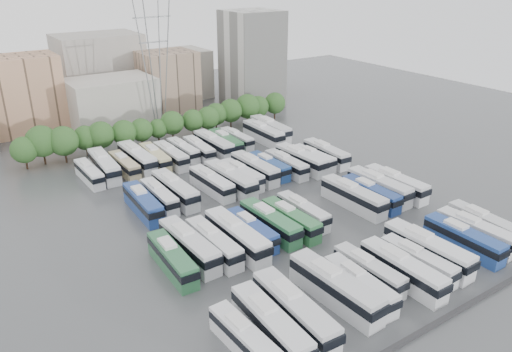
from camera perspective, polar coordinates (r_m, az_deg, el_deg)
ground at (r=82.29m, az=2.14°, el=-3.99°), size 220.00×220.00×0.00m
parapet at (r=62.82m, az=20.74°, el=-14.99°), size 56.00×0.50×0.50m
tree_line at (r=114.76m, az=-10.58°, el=5.90°), size 66.29×7.69×8.09m
city_buildings at (r=138.93m, az=-18.40°, el=9.64°), size 102.00×35.00×20.00m
apartment_tower at (r=142.43m, az=-0.45°, el=13.21°), size 14.00×14.00×26.00m
electricity_pylon at (r=119.60m, az=-11.50°, el=13.61°), size 9.00×6.91×33.83m
bus_r0_s0 at (r=54.25m, az=-1.22°, el=-18.19°), size 2.82×10.93×3.40m
bus_r0_s1 at (r=55.54m, az=1.70°, el=-16.65°), size 3.27×12.81×3.99m
bus_r0_s2 at (r=57.31m, az=4.44°, el=-15.10°), size 3.59×13.62×4.23m
bus_r0_s4 at (r=61.29m, az=9.04°, el=-12.46°), size 3.57×13.78×4.29m
bus_r0_s5 at (r=62.87m, az=11.78°, el=-12.09°), size 2.93×11.34×3.53m
bus_r0_s6 at (r=65.86m, az=12.78°, el=-10.47°), size 2.55×10.86×3.39m
bus_r0_s7 at (r=66.57m, az=16.40°, el=-10.22°), size 2.81×12.59×3.95m
bus_r0_s8 at (r=69.36m, az=18.02°, el=-9.21°), size 2.84×11.16×3.48m
bus_r0_s9 at (r=71.70m, az=19.04°, el=-7.91°), size 3.29×13.33×4.16m
bus_r0_s11 at (r=76.33m, az=22.63°, el=-6.67°), size 2.65×12.06×3.78m
bus_r0_s12 at (r=79.03m, az=23.81°, el=-5.83°), size 2.97×12.08×3.77m
bus_r0_s13 at (r=82.05m, az=24.57°, el=-4.95°), size 3.10×11.66×3.62m
bus_r1_s0 at (r=67.13m, az=-9.56°, el=-9.32°), size 3.09×11.95×3.72m
bus_r1_s1 at (r=69.41m, az=-7.65°, el=-7.85°), size 3.29×13.10×4.08m
bus_r1_s2 at (r=69.85m, az=-4.87°, el=-7.63°), size 2.77×12.13×3.80m
bus_r1_s3 at (r=70.89m, az=-2.20°, el=-6.86°), size 3.03×13.51×4.23m
bus_r1_s4 at (r=73.13m, az=-0.53°, el=-6.17°), size 2.49×11.07×3.47m
bus_r1_s5 at (r=74.75m, az=1.61°, el=-5.31°), size 3.06×12.46×3.89m
bus_r1_s6 at (r=75.91m, az=3.99°, el=-4.97°), size 2.92×11.80×3.68m
bus_r1_s7 at (r=78.75m, az=5.39°, el=-4.03°), size 2.46×10.99×3.44m
bus_r1_s10 at (r=84.08m, az=11.07°, el=-2.30°), size 3.11×13.11×4.10m
bus_r1_s11 at (r=86.19m, az=12.97°, el=-1.96°), size 2.63×11.80×3.70m
bus_r1_s12 at (r=88.79m, az=13.89°, el=-1.16°), size 3.16×13.01×4.06m
bus_r1_s13 at (r=90.74m, az=15.68°, el=-0.84°), size 2.96×12.77×3.99m
bus_r2_s1 at (r=82.59m, az=-12.80°, el=-3.02°), size 3.15×12.46×3.88m
bus_r2_s2 at (r=84.80m, az=-11.00°, el=-2.28°), size 2.53×11.21×3.51m
bus_r2_s3 at (r=86.15m, az=-9.25°, el=-1.53°), size 3.14×13.03×4.07m
bus_r2_s5 at (r=88.35m, az=-5.10°, el=-0.78°), size 2.97×11.92×3.72m
bus_r2_s6 at (r=89.00m, az=-2.95°, el=-0.37°), size 3.51×13.49×4.20m
bus_r2_s7 at (r=91.62m, az=-1.63°, el=0.15°), size 2.89×11.43×3.56m
bus_r2_s8 at (r=93.97m, az=-0.14°, el=0.90°), size 3.06×12.74×3.98m
bus_r2_s9 at (r=95.78m, az=1.50°, el=1.17°), size 2.61×11.08×3.46m
bus_r2_s10 at (r=96.55m, az=3.47°, el=1.36°), size 2.51×11.42×3.58m
bus_r2_s11 at (r=98.57m, az=5.15°, el=1.91°), size 3.44×13.01×4.04m
bus_r2_s12 at (r=100.38m, az=6.57°, el=2.07°), size 2.97×11.10×3.45m
bus_r2_s13 at (r=102.63m, az=8.01°, el=2.59°), size 3.16×12.33×3.84m
bus_r3_s0 at (r=97.42m, az=-18.52°, el=0.29°), size 2.64×10.89×3.40m
bus_r3_s1 at (r=99.33m, az=-16.97°, el=1.16°), size 3.50×13.37×4.16m
bus_r3_s2 at (r=99.30m, az=-14.80°, el=1.20°), size 2.60×11.18×3.50m
bus_r3_s3 at (r=101.50m, az=-13.43°, el=2.05°), size 3.25×13.56×4.24m
bus_r3_s4 at (r=101.74m, az=-11.46°, el=2.11°), size 3.04×11.86×3.69m
bus_r3_s5 at (r=102.05m, az=-9.70°, el=2.33°), size 2.74×11.92×3.73m
bus_r3_s6 at (r=105.03m, az=-8.33°, el=2.94°), size 2.56×10.99×3.44m
bus_r3_s7 at (r=105.11m, az=-6.53°, el=3.08°), size 2.96×11.40×3.55m
bus_r3_s8 at (r=106.80m, az=-4.87°, el=3.63°), size 3.01×13.03×4.08m
bus_r3_s9 at (r=108.51m, az=-3.50°, el=3.90°), size 3.15×12.07×3.75m
bus_r3_s10 at (r=111.12m, az=-2.24°, el=4.29°), size 2.62×10.87×3.39m
bus_r3_s12 at (r=113.55m, az=0.83°, el=4.92°), size 3.02×13.19×4.13m
bus_r3_s13 at (r=116.50m, az=1.65°, el=5.43°), size 3.60×13.79×4.29m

